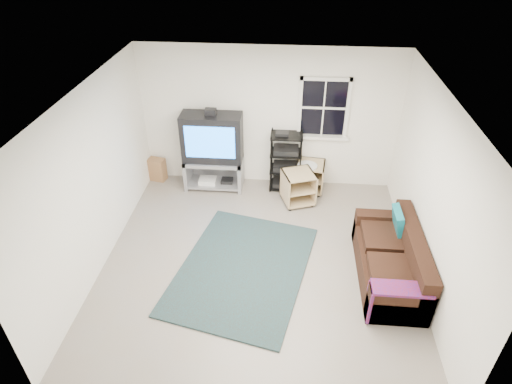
# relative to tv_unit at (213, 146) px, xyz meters

# --- Properties ---
(room) EXTENTS (4.60, 4.62, 4.60)m
(room) POSITION_rel_tv_unit_xyz_m (1.95, 0.26, 0.61)
(room) COLOR gray
(room) RESTS_ON ground
(tv_unit) EXTENTS (1.07, 0.54, 1.58)m
(tv_unit) POSITION_rel_tv_unit_xyz_m (0.00, 0.00, 0.00)
(tv_unit) COLOR #94949B
(tv_unit) RESTS_ON ground
(av_rack) EXTENTS (0.57, 0.42, 1.14)m
(av_rack) POSITION_rel_tv_unit_xyz_m (1.33, 0.06, -0.37)
(av_rack) COLOR black
(av_rack) RESTS_ON ground
(side_table_left) EXTENTS (0.66, 0.66, 0.61)m
(side_table_left) POSITION_rel_tv_unit_xyz_m (1.56, -0.37, -0.54)
(side_table_left) COLOR tan
(side_table_left) RESTS_ON ground
(side_table_right) EXTENTS (0.56, 0.56, 0.59)m
(side_table_right) POSITION_rel_tv_unit_xyz_m (1.79, 0.04, -0.54)
(side_table_right) COLOR tan
(side_table_right) RESTS_ON ground
(sofa) EXTENTS (0.80, 1.81, 0.83)m
(sofa) POSITION_rel_tv_unit_xyz_m (2.90, -2.18, -0.57)
(sofa) COLOR black
(sofa) RESTS_ON ground
(shag_rug) EXTENTS (2.26, 2.76, 0.03)m
(shag_rug) POSITION_rel_tv_unit_xyz_m (0.78, -2.21, -0.85)
(shag_rug) COLOR black
(shag_rug) RESTS_ON ground
(paper_bag) EXTENTS (0.35, 0.26, 0.45)m
(paper_bag) POSITION_rel_tv_unit_xyz_m (-1.15, 0.13, -0.64)
(paper_bag) COLOR #9B7145
(paper_bag) RESTS_ON ground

